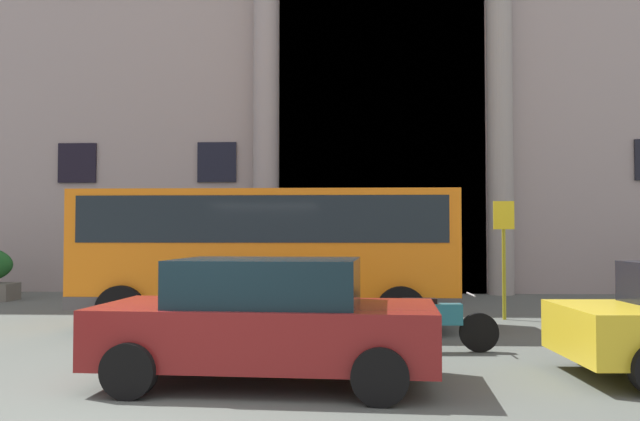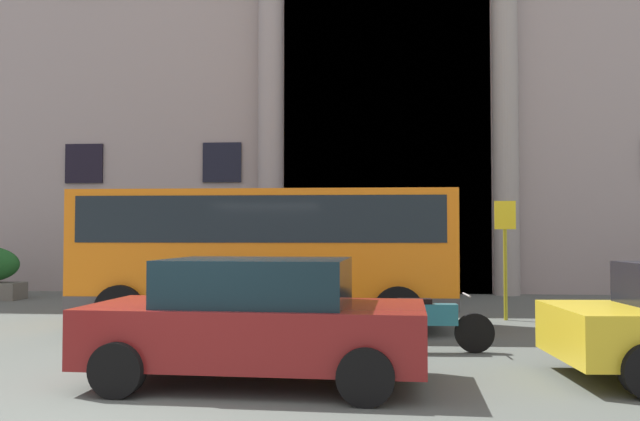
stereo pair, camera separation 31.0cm
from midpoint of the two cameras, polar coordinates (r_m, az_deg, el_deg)
ground_plane at (r=7.76m, az=-14.04°, el=-15.95°), size 80.00×64.00×0.12m
office_building_facade at (r=25.86m, az=-2.08°, el=14.53°), size 38.82×9.63×18.39m
orange_minibus at (r=12.84m, az=-5.19°, el=-3.07°), size 7.11×2.64×2.63m
bus_stop_sign at (r=14.48m, az=15.05°, el=-2.98°), size 0.44×0.08×2.51m
hedge_planter_entrance_right at (r=17.75m, az=-8.02°, el=-5.40°), size 2.10×0.85×1.59m
parked_compact_extra at (r=8.15m, az=-5.65°, el=-9.42°), size 4.14×2.22×1.51m
scooter_by_planter at (r=11.00m, az=-10.60°, el=-9.10°), size 1.95×0.55×0.89m
motorcycle_far_end at (r=10.37m, az=8.52°, el=-9.52°), size 2.06×0.55×0.89m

